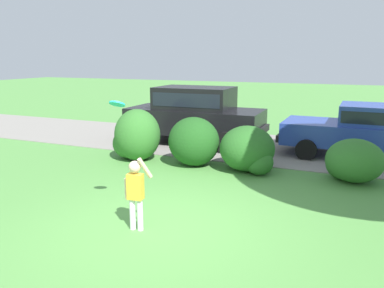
# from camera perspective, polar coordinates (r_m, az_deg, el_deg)

# --- Properties ---
(ground_plane) EXTENTS (80.00, 80.00, 0.00)m
(ground_plane) POSITION_cam_1_polar(r_m,az_deg,el_deg) (6.85, -4.61, -12.19)
(ground_plane) COLOR #518E42
(driveway_strip) EXTENTS (28.00, 4.40, 0.02)m
(driveway_strip) POSITION_cam_1_polar(r_m,az_deg,el_deg) (12.84, 9.31, -0.43)
(driveway_strip) COLOR gray
(driveway_strip) RESTS_ON ground
(shrub_near_tree) EXTENTS (1.46, 1.26, 1.46)m
(shrub_near_tree) POSITION_cam_1_polar(r_m,az_deg,el_deg) (11.14, -8.32, 1.01)
(shrub_near_tree) COLOR #33702B
(shrub_near_tree) RESTS_ON ground
(shrub_centre_left) EXTENTS (1.39, 1.25, 1.32)m
(shrub_centre_left) POSITION_cam_1_polar(r_m,az_deg,el_deg) (10.41, 0.26, 0.37)
(shrub_centre_left) COLOR #1E511C
(shrub_centre_left) RESTS_ON ground
(shrub_centre) EXTENTS (1.44, 1.42, 1.17)m
(shrub_centre) POSITION_cam_1_polar(r_m,az_deg,el_deg) (10.01, 8.31, -0.90)
(shrub_centre) COLOR #286023
(shrub_centre) RESTS_ON ground
(shrub_centre_right) EXTENTS (1.33, 1.27, 1.02)m
(shrub_centre_right) POSITION_cam_1_polar(r_m,az_deg,el_deg) (9.87, 22.48, -2.38)
(shrub_centre_right) COLOR #33702B
(shrub_centre_right) RESTS_ON ground
(parked_sedan) EXTENTS (4.43, 2.16, 1.56)m
(parked_sedan) POSITION_cam_1_polar(r_m,az_deg,el_deg) (12.24, 23.69, 2.03)
(parked_sedan) COLOR #28429E
(parked_sedan) RESTS_ON ground
(parked_suv) EXTENTS (4.72, 2.15, 1.92)m
(parked_suv) POSITION_cam_1_polar(r_m,az_deg,el_deg) (12.99, 0.40, 4.68)
(parked_suv) COLOR black
(parked_suv) RESTS_ON ground
(child_thrower) EXTENTS (0.44, 0.29, 1.29)m
(child_thrower) POSITION_cam_1_polar(r_m,az_deg,el_deg) (6.57, -8.30, -6.64)
(child_thrower) COLOR white
(child_thrower) RESTS_ON ground
(frisbee) EXTENTS (0.29, 0.27, 0.15)m
(frisbee) POSITION_cam_1_polar(r_m,az_deg,el_deg) (6.83, -10.94, 5.82)
(frisbee) COLOR #1EB7B2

